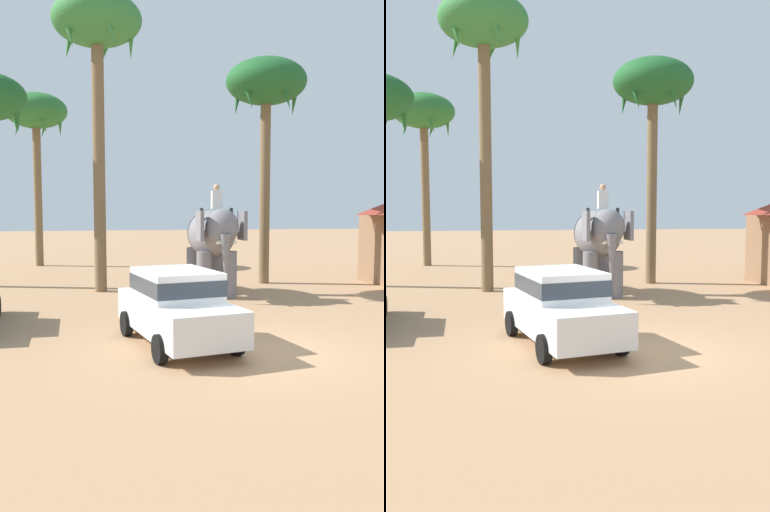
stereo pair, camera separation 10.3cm
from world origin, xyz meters
TOP-DOWN VIEW (x-y plane):
  - ground_plane at (0.00, 0.00)m, footprint 120.00×120.00m
  - car_sedan_foreground at (-1.58, 0.96)m, footprint 2.53×4.37m
  - elephant_with_mahout at (0.63, 7.59)m, footprint 1.67×3.88m
  - palm_tree_near_hut at (-3.26, 9.06)m, footprint 3.20×3.20m
  - palm_tree_left_of_road at (-6.43, 18.36)m, footprint 3.20×3.20m
  - palm_tree_far_back at (3.32, 10.10)m, footprint 3.20×3.20m

SIDE VIEW (x-z plane):
  - ground_plane at x=0.00m, z-range 0.00..0.00m
  - car_sedan_foreground at x=-1.58m, z-range 0.08..1.78m
  - elephant_with_mahout at x=0.63m, z-range 0.05..3.93m
  - palm_tree_left_of_road at x=-6.43m, z-range 3.28..12.24m
  - palm_tree_far_back at x=3.32m, z-range 3.28..12.24m
  - palm_tree_near_hut at x=-3.26m, z-range 3.96..14.57m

